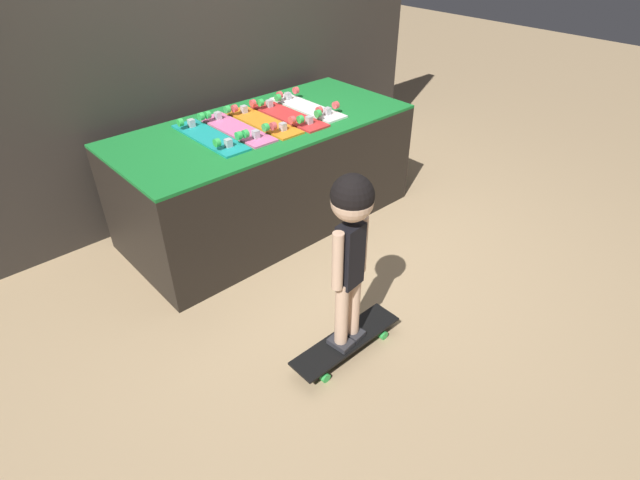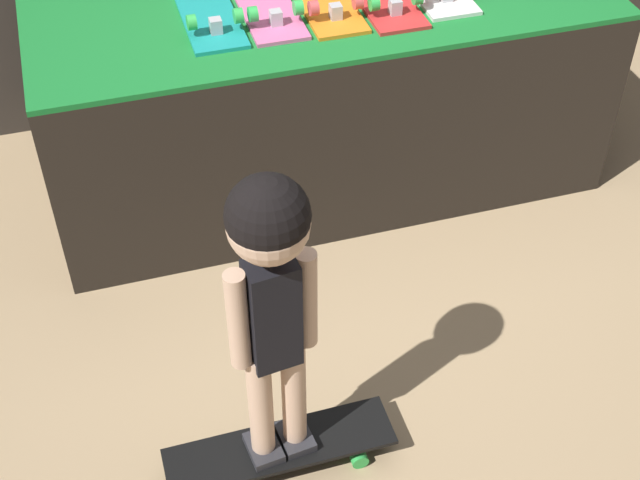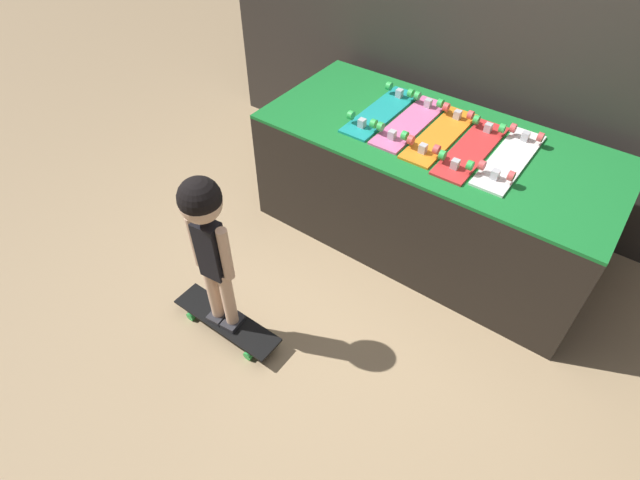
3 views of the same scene
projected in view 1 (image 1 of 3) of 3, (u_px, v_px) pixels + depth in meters
The scene contains 10 objects.
ground_plane at pixel (322, 253), 3.55m from camera, with size 16.00×16.00×0.00m, color tan.
back_wall at pixel (204, 40), 3.62m from camera, with size 4.27×0.10×2.47m.
display_rack at pixel (267, 174), 3.69m from camera, with size 2.12×0.96×0.79m.
skateboard_teal_on_rack at pixel (210, 136), 3.24m from camera, with size 0.19×0.68×0.09m.
skateboard_pink_on_rack at pixel (236, 128), 3.35m from camera, with size 0.19×0.68×0.09m.
skateboard_orange_on_rack at pixel (263, 121), 3.46m from camera, with size 0.19×0.68×0.09m.
skateboard_red_on_rack at pixel (289, 114), 3.56m from camera, with size 0.19×0.68×0.09m.
skateboard_white_on_rack at pixel (307, 106), 3.70m from camera, with size 0.19×0.68×0.09m.
skateboard_on_floor at pixel (346, 342), 2.75m from camera, with size 0.69×0.18×0.09m.
child at pixel (351, 233), 2.34m from camera, with size 0.24×0.20×1.01m.
Camera 1 is at (-1.94, -2.11, 2.10)m, focal length 28.00 mm.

